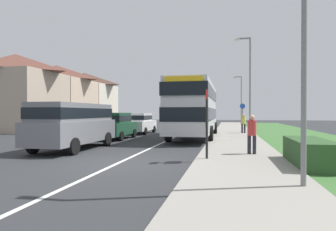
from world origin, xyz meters
The scene contains 17 objects.
ground_plane centered at (0.00, 0.00, 0.00)m, with size 120.00×120.00×0.00m, color #2D3033.
lane_marking_centre centered at (0.00, 8.00, 0.00)m, with size 0.14×60.00×0.01m, color silver.
pavement_near_side centered at (4.20, 6.00, 0.06)m, with size 3.20×68.00×0.12m, color gray.
grass_verge_seaward centered at (8.50, 6.00, 0.04)m, with size 6.00×68.00×0.08m, color #3D6B33.
roadside_hedge centered at (6.30, 0.43, 0.45)m, with size 1.10×3.09×0.90m, color #2D5128.
double_decker_bus centered at (1.48, 10.38, 2.14)m, with size 2.80×10.26×3.70m.
parked_van_grey centered at (-3.45, 3.14, 1.30)m, with size 2.11×5.48×2.19m.
parked_car_dark_green centered at (-3.58, 8.64, 0.95)m, with size 1.91×4.09×1.74m.
parked_car_white centered at (-3.46, 13.70, 0.93)m, with size 1.89×4.48×1.69m.
pedestrian_at_stop centered at (4.67, 2.42, 0.98)m, with size 0.34×0.34×1.67m.
pedestrian_walking_away centered at (4.94, 14.47, 0.98)m, with size 0.34×0.34×1.67m.
bus_stop_sign centered at (3.00, 0.90, 1.54)m, with size 0.09×0.52×2.60m.
cycle_route_sign centered at (4.94, 15.99, 1.43)m, with size 0.44×0.08×2.52m.
street_lamp_near centered at (5.28, -2.57, 3.83)m, with size 1.14×0.20×6.58m.
street_lamp_mid centered at (5.13, 11.55, 4.04)m, with size 1.14×0.20×6.99m.
street_lamp_far centered at (5.35, 30.76, 3.83)m, with size 1.14×0.20×6.59m.
house_terrace_far_side centered at (-15.74, 20.92, 3.61)m, with size 7.44×19.76×7.22m.
Camera 1 is at (3.74, -9.58, 1.76)m, focal length 31.28 mm.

